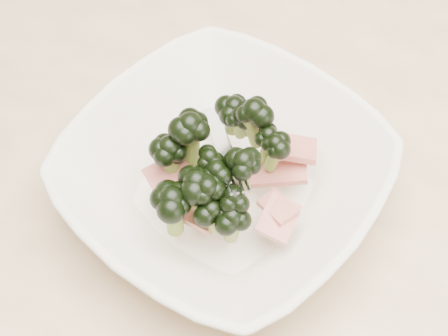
% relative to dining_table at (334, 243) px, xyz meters
% --- Properties ---
extents(dining_table, '(1.20, 0.80, 0.75)m').
position_rel_dining_table_xyz_m(dining_table, '(0.00, 0.00, 0.00)').
color(dining_table, tan).
rests_on(dining_table, ground).
extents(broccoli_dish, '(0.34, 0.34, 0.13)m').
position_rel_dining_table_xyz_m(broccoli_dish, '(-0.11, -0.06, 0.14)').
color(broccoli_dish, beige).
rests_on(broccoli_dish, dining_table).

